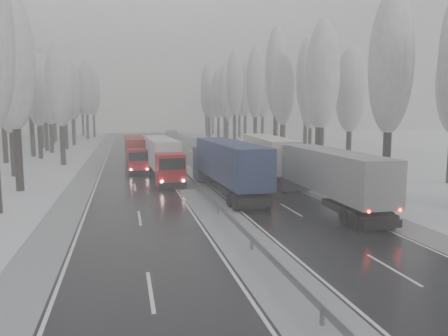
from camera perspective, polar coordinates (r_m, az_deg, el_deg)
name	(u,v)px	position (r m, az deg, el deg)	size (l,w,h in m)	color
ground	(279,280)	(18.71, 7.22, -14.31)	(260.00, 260.00, 0.00)	silver
carriageway_right	(230,175)	(48.16, 0.85, -0.87)	(7.50, 200.00, 0.03)	black
carriageway_left	(134,178)	(46.82, -11.74, -1.26)	(7.50, 200.00, 0.03)	black
median_slush	(183,176)	(47.20, -5.35, -1.07)	(3.00, 200.00, 0.04)	gray
shoulder_right	(273,173)	(49.56, 6.42, -0.68)	(2.40, 200.00, 0.04)	gray
shoulder_left	(84,179)	(46.99, -17.78, -1.42)	(2.40, 200.00, 0.04)	gray
median_guardrail	(183,171)	(47.11, -5.36, -0.37)	(0.12, 200.00, 0.76)	slate
tree_16	(391,65)	(38.50, 20.96, 12.49)	(3.60, 3.60, 16.53)	black
tree_18	(323,76)	(48.13, 12.75, 11.70)	(3.60, 3.60, 16.58)	black
tree_19	(351,90)	(54.11, 16.20, 9.72)	(3.60, 3.60, 14.57)	black
tree_20	(319,86)	(56.87, 12.28, 10.45)	(3.60, 3.60, 15.71)	black
tree_21	(322,74)	(61.56, 12.63, 11.92)	(3.60, 3.60, 18.62)	black
tree_22	(283,89)	(66.16, 7.69, 10.17)	(3.60, 3.60, 15.86)	black
tree_23	(311,100)	(72.18, 11.27, 8.68)	(3.60, 3.60, 13.55)	black
tree_24	(276,72)	(71.74, 6.85, 12.31)	(3.60, 3.60, 20.49)	black
tree_25	(306,79)	(77.93, 10.72, 11.35)	(3.60, 3.60, 19.44)	black
tree_26	(255,83)	(81.27, 4.13, 10.99)	(3.60, 3.60, 18.78)	black
tree_27	(285,89)	(87.31, 7.91, 10.20)	(3.60, 3.60, 17.62)	black
tree_28	(235,84)	(91.24, 1.39, 10.94)	(3.60, 3.60, 19.62)	black
tree_29	(263,90)	(97.07, 5.09, 10.12)	(3.60, 3.60, 18.11)	black
tree_30	(225,92)	(100.70, 0.13, 9.96)	(3.60, 3.60, 17.86)	black
tree_31	(245,91)	(106.05, 2.80, 10.07)	(3.60, 3.60, 18.58)	black
tree_32	(218,94)	(108.02, -0.74, 9.60)	(3.60, 3.60, 17.33)	black
tree_33	(227,103)	(112.55, 0.40, 8.53)	(3.60, 3.60, 14.33)	black
tree_34	(209,95)	(114.80, -1.94, 9.56)	(3.60, 3.60, 17.63)	black
tree_35	(240,94)	(120.78, 2.04, 9.64)	(3.60, 3.60, 18.25)	black
tree_36	(207,90)	(124.78, -2.22, 10.14)	(3.60, 3.60, 20.23)	black
tree_37	(228,99)	(130.05, 0.51, 8.95)	(3.60, 3.60, 16.37)	black
tree_38	(206,97)	(135.41, -2.34, 9.31)	(3.60, 3.60, 17.97)	black
tree_39	(213,101)	(139.83, -1.50, 8.78)	(3.60, 3.60, 16.19)	black
tree_58	(13,62)	(42.08, -25.88, 12.36)	(3.60, 3.60, 17.21)	black
tree_60	(9,86)	(51.91, -26.25, 9.57)	(3.60, 3.60, 14.84)	black
tree_62	(60,85)	(60.65, -20.65, 10.14)	(3.60, 3.60, 16.04)	black
tree_63	(1,82)	(66.07, -27.11, 10.01)	(3.60, 3.60, 16.88)	black
tree_64	(37,91)	(70.16, -23.19, 9.25)	(3.60, 3.60, 15.42)	black
tree_65	(29,75)	(74.56, -24.12, 11.05)	(3.60, 3.60, 19.48)	black
tree_66	(49,94)	(79.63, -21.88, 8.93)	(3.60, 3.60, 15.23)	black
tree_67	(44,88)	(83.85, -22.44, 9.61)	(3.60, 3.60, 17.09)	black
tree_68	(64,91)	(86.15, -20.16, 9.45)	(3.60, 3.60, 16.65)	black
tree_69	(39,82)	(90.90, -22.96, 10.27)	(3.60, 3.60, 19.35)	black
tree_70	(72,92)	(96.14, -19.25, 9.39)	(3.60, 3.60, 17.09)	black
tree_71	(50,85)	(100.79, -21.77, 10.08)	(3.60, 3.60, 19.61)	black
tree_72	(65,99)	(105.67, -20.09, 8.44)	(3.60, 3.60, 15.11)	black
tree_73	(54,94)	(110.06, -21.37, 9.03)	(3.60, 3.60, 17.22)	black
tree_74	(86,89)	(116.13, -17.57, 9.85)	(3.60, 3.60, 19.68)	black
tree_75	(50,92)	(121.11, -21.77, 9.23)	(3.60, 3.60, 18.60)	black
tree_76	(93,93)	(125.38, -16.74, 9.34)	(3.60, 3.60, 18.55)	black
tree_77	(73,103)	(129.76, -19.08, 7.98)	(3.60, 3.60, 14.32)	black
tree_78	(82,92)	(132.24, -18.10, 9.44)	(3.60, 3.60, 19.55)	black
tree_79	(73,98)	(136.43, -19.10, 8.66)	(3.60, 3.60, 17.07)	black
truck_grey_tarp	(326,173)	(32.68, 13.14, -0.68)	(2.87, 16.36, 4.18)	#48484D
truck_blue_box	(226,163)	(37.04, 0.27, 0.66)	(3.31, 17.32, 4.42)	#1A1D42
truck_cream_box	(266,154)	(45.39, 5.50, 1.82)	(4.23, 17.22, 4.38)	#A19F8E
box_truck_distant	(172,136)	(98.57, -6.85, 4.14)	(3.21, 8.05, 2.93)	#AFB1B6
truck_red_white	(161,155)	(46.43, -8.17, 1.70)	(3.07, 16.05, 4.09)	#9E080E
truck_red_red	(135,150)	(55.53, -11.49, 2.31)	(2.56, 14.55, 3.72)	red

